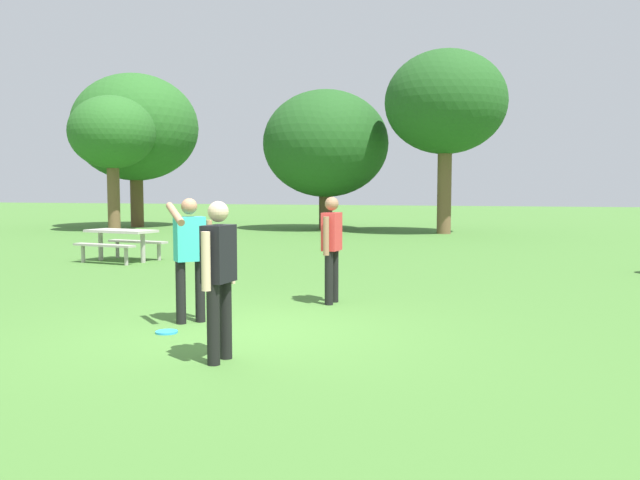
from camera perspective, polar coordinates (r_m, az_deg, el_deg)
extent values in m
plane|color=#447530|center=(8.17, -7.32, -7.98)|extent=(120.00, 120.00, 0.00)
cylinder|color=black|center=(10.10, 1.26, -3.17)|extent=(0.13, 0.13, 0.82)
cylinder|color=black|center=(9.86, 0.79, -3.36)|extent=(0.13, 0.13, 0.82)
cube|color=#D83838|center=(9.91, 1.03, 0.75)|extent=(0.24, 0.39, 0.58)
sphere|color=#9E7051|center=(9.89, 1.04, 3.20)|extent=(0.21, 0.21, 0.21)
cylinder|color=#9E7051|center=(10.16, 1.50, 0.56)|extent=(0.09, 0.09, 0.58)
cylinder|color=#9E7051|center=(9.67, 0.54, 0.35)|extent=(0.09, 0.09, 0.58)
cylinder|color=black|center=(6.63, -9.35, -7.33)|extent=(0.13, 0.13, 0.82)
cylinder|color=black|center=(6.85, -8.29, -6.93)|extent=(0.13, 0.13, 0.82)
cube|color=black|center=(6.63, -8.89, -1.19)|extent=(0.24, 0.39, 0.58)
sphere|color=beige|center=(6.60, -8.93, 2.48)|extent=(0.21, 0.21, 0.21)
cylinder|color=beige|center=(6.41, -9.99, -1.85)|extent=(0.09, 0.09, 0.58)
cylinder|color=beige|center=(6.86, -7.85, -1.41)|extent=(0.09, 0.09, 0.58)
cylinder|color=black|center=(8.75, -10.48, -4.45)|extent=(0.13, 0.13, 0.82)
cylinder|color=black|center=(8.68, -12.13, -4.55)|extent=(0.13, 0.13, 0.82)
cube|color=#33B2AD|center=(8.64, -11.37, 0.09)|extent=(0.43, 0.42, 0.58)
sphere|color=#9E7051|center=(8.61, -11.42, 2.91)|extent=(0.21, 0.21, 0.21)
cylinder|color=#9E7051|center=(8.72, -9.73, -0.17)|extent=(0.09, 0.09, 0.58)
cylinder|color=#9E7051|center=(8.28, -12.60, 2.25)|extent=(0.47, 0.48, 0.28)
cylinder|color=#2D9EDB|center=(8.24, -13.32, -7.87)|extent=(0.27, 0.27, 0.03)
cube|color=#B2ADA3|center=(16.42, -17.07, 0.76)|extent=(1.80, 1.02, 0.06)
cube|color=#A49F96|center=(16.02, -18.44, -0.44)|extent=(1.72, 0.52, 0.05)
cube|color=#A49F96|center=(16.87, -15.72, -0.13)|extent=(1.72, 0.52, 0.05)
cylinder|color=#A49F96|center=(16.90, -18.70, -0.49)|extent=(0.11, 0.11, 0.71)
cylinder|color=#A49F96|center=(16.50, -20.09, -1.15)|extent=(0.09, 0.09, 0.41)
cylinder|color=#A49F96|center=(17.33, -17.36, -0.82)|extent=(0.09, 0.09, 0.41)
cylinder|color=#A49F96|center=(16.01, -15.28, -0.67)|extent=(0.11, 0.11, 0.71)
cylinder|color=#A49F96|center=(15.59, -16.66, -1.38)|extent=(0.09, 0.09, 0.41)
cylinder|color=#A49F96|center=(16.46, -13.96, -1.02)|extent=(0.09, 0.09, 0.41)
cylinder|color=brown|center=(31.02, -15.79, 3.86)|extent=(0.59, 0.59, 2.97)
ellipsoid|color=#286023|center=(31.14, -15.91, 9.48)|extent=(5.68, 5.68, 4.83)
cylinder|color=brown|center=(28.33, -17.67, 3.91)|extent=(0.50, 0.50, 3.11)
ellipsoid|color=#286023|center=(28.43, -17.80, 9.01)|extent=(3.52, 3.52, 3.00)
cylinder|color=#4C3823|center=(27.94, 0.50, 3.18)|extent=(0.57, 0.57, 2.20)
ellipsoid|color=#21511E|center=(28.00, 0.50, 8.46)|extent=(5.35, 5.35, 4.55)
cylinder|color=brown|center=(25.81, 10.86, 4.76)|extent=(0.55, 0.55, 3.80)
ellipsoid|color=#21511E|center=(26.03, 10.97, 11.81)|extent=(4.69, 4.69, 3.99)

